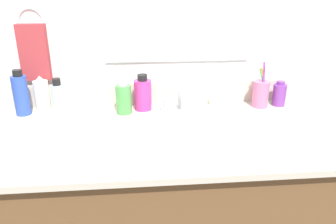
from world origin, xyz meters
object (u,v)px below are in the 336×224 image
at_px(faucet, 181,103).
at_px(bottle_cream_purple, 279,94).
at_px(cup_pink, 261,93).
at_px(soap_bar, 217,101).
at_px(bottle_toner_green, 124,98).
at_px(bottle_gel_clear, 58,98).
at_px(bottle_shampoo_blue, 21,94).
at_px(bottle_lotion_white, 42,94).
at_px(bottle_soap_pink, 143,94).
at_px(hand_towel, 34,53).

bearing_deg(faucet, bottle_cream_purple, 2.56).
relative_size(cup_pink, soap_bar, 2.93).
distance_m(bottle_toner_green, bottle_gel_clear, 0.25).
xyz_separation_m(bottle_shampoo_blue, bottle_lotion_white, (0.06, 0.05, -0.02)).
relative_size(bottle_cream_purple, soap_bar, 1.62).
distance_m(bottle_cream_purple, bottle_toner_green, 0.64).
height_order(bottle_lotion_white, soap_bar, bottle_lotion_white).
bearing_deg(bottle_toner_green, bottle_soap_pink, 24.62).
height_order(bottle_cream_purple, soap_bar, bottle_cream_purple).
xyz_separation_m(bottle_lotion_white, bottle_soap_pink, (0.40, -0.04, 0.00)).
relative_size(bottle_toner_green, bottle_shampoo_blue, 0.79).
height_order(faucet, bottle_lotion_white, bottle_lotion_white).
xyz_separation_m(bottle_cream_purple, bottle_toner_green, (-0.64, -0.03, 0.01)).
bearing_deg(bottle_soap_pink, soap_bar, 5.91).
bearing_deg(bottle_cream_purple, bottle_shampoo_blue, -179.38).
distance_m(hand_towel, bottle_gel_clear, 0.21).
distance_m(bottle_shampoo_blue, soap_bar, 0.78).
distance_m(hand_towel, bottle_shampoo_blue, 0.18).
relative_size(bottle_shampoo_blue, bottle_soap_pink, 1.23).
bearing_deg(soap_bar, bottle_soap_pink, -174.09).
distance_m(bottle_cream_purple, bottle_shampoo_blue, 1.03).
distance_m(hand_towel, bottle_cream_purple, 1.00).
bearing_deg(soap_bar, faucet, -161.37).
bearing_deg(bottle_lotion_white, bottle_gel_clear, -35.50).
xyz_separation_m(bottle_toner_green, bottle_shampoo_blue, (-0.39, 0.02, 0.02)).
relative_size(hand_towel, bottle_cream_purple, 2.12).
bearing_deg(hand_towel, bottle_gel_clear, -47.34).
bearing_deg(cup_pink, bottle_gel_clear, -179.51).
distance_m(bottle_lotion_white, cup_pink, 0.88).
xyz_separation_m(faucet, bottle_soap_pink, (-0.15, 0.02, 0.04)).
height_order(bottle_shampoo_blue, soap_bar, bottle_shampoo_blue).
bearing_deg(soap_bar, cup_pink, -14.62).
distance_m(bottle_toner_green, cup_pink, 0.55).
xyz_separation_m(hand_towel, soap_bar, (0.73, -0.06, -0.21)).
xyz_separation_m(bottle_shampoo_blue, bottle_soap_pink, (0.46, 0.01, -0.02)).
relative_size(bottle_cream_purple, bottle_lotion_white, 0.75).
distance_m(faucet, bottle_soap_pink, 0.16).
xyz_separation_m(faucet, soap_bar, (0.16, 0.05, -0.02)).
bearing_deg(bottle_toner_green, hand_towel, 160.64).
height_order(bottle_toner_green, bottle_soap_pink, bottle_soap_pink).
xyz_separation_m(faucet, bottle_cream_purple, (0.41, 0.02, 0.02)).
bearing_deg(bottle_soap_pink, bottle_gel_clear, -176.59).
relative_size(bottle_cream_purple, bottle_soap_pink, 0.72).
bearing_deg(bottle_gel_clear, cup_pink, 0.49).
bearing_deg(soap_bar, hand_towel, 175.63).
relative_size(hand_towel, faucet, 1.38).
bearing_deg(faucet, hand_towel, 169.15).
bearing_deg(hand_towel, faucet, -10.85).
height_order(faucet, soap_bar, faucet).
bearing_deg(faucet, bottle_soap_pink, 171.76).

